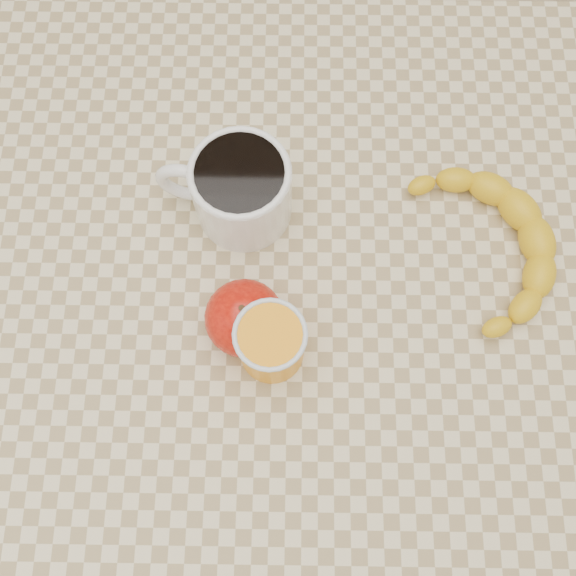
{
  "coord_description": "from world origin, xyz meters",
  "views": [
    {
      "loc": [
        0.0,
        -0.21,
        1.43
      ],
      "look_at": [
        0.0,
        0.0,
        0.77
      ],
      "focal_mm": 40.0,
      "sensor_mm": 36.0,
      "label": 1
    }
  ],
  "objects_px": {
    "apple": "(244,318)",
    "coffee_mug": "(239,189)",
    "banana": "(491,245)",
    "table": "(288,314)",
    "orange_juice_glass": "(271,343)"
  },
  "relations": [
    {
      "from": "coffee_mug",
      "to": "banana",
      "type": "distance_m",
      "value": 0.28
    },
    {
      "from": "apple",
      "to": "banana",
      "type": "relative_size",
      "value": 0.37
    },
    {
      "from": "coffee_mug",
      "to": "banana",
      "type": "height_order",
      "value": "coffee_mug"
    },
    {
      "from": "orange_juice_glass",
      "to": "apple",
      "type": "bearing_deg",
      "value": 135.81
    },
    {
      "from": "coffee_mug",
      "to": "banana",
      "type": "xyz_separation_m",
      "value": [
        0.28,
        -0.05,
        -0.03
      ]
    },
    {
      "from": "orange_juice_glass",
      "to": "apple",
      "type": "relative_size",
      "value": 0.83
    },
    {
      "from": "orange_juice_glass",
      "to": "banana",
      "type": "relative_size",
      "value": 0.31
    },
    {
      "from": "coffee_mug",
      "to": "orange_juice_glass",
      "type": "height_order",
      "value": "coffee_mug"
    },
    {
      "from": "orange_juice_glass",
      "to": "banana",
      "type": "height_order",
      "value": "orange_juice_glass"
    },
    {
      "from": "apple",
      "to": "coffee_mug",
      "type": "bearing_deg",
      "value": 93.93
    },
    {
      "from": "table",
      "to": "orange_juice_glass",
      "type": "relative_size",
      "value": 9.39
    },
    {
      "from": "banana",
      "to": "orange_juice_glass",
      "type": "bearing_deg",
      "value": -166.86
    },
    {
      "from": "table",
      "to": "coffee_mug",
      "type": "xyz_separation_m",
      "value": [
        -0.05,
        0.1,
        0.14
      ]
    },
    {
      "from": "orange_juice_glass",
      "to": "apple",
      "type": "xyz_separation_m",
      "value": [
        -0.03,
        0.03,
        -0.01
      ]
    },
    {
      "from": "banana",
      "to": "coffee_mug",
      "type": "bearing_deg",
      "value": 156.57
    }
  ]
}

